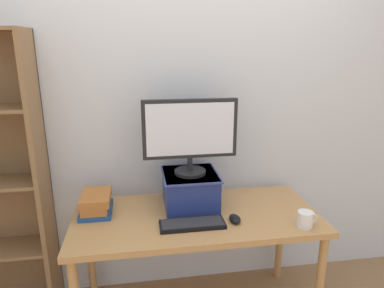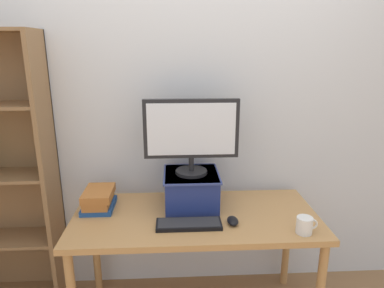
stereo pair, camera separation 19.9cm
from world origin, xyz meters
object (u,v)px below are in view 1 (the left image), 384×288
desk (196,226)px  computer_monitor (190,133)px  coffee_mug (305,219)px  keyboard (192,224)px  computer_mouse (235,219)px  book_stack (96,203)px  riser_box (190,189)px

desk → computer_monitor: 0.57m
coffee_mug → keyboard: bearing=170.1°
computer_mouse → coffee_mug: coffee_mug is taller
keyboard → book_stack: 0.61m
computer_mouse → book_stack: (-0.80, 0.24, 0.04)m
keyboard → coffee_mug: 0.63m
desk → coffee_mug: bearing=-23.0°
computer_mouse → book_stack: bearing=163.2°
riser_box → coffee_mug: riser_box is taller
book_stack → computer_mouse: bearing=-16.8°
desk → computer_mouse: 0.26m
coffee_mug → desk: bearing=157.0°
computer_monitor → coffee_mug: computer_monitor is taller
computer_monitor → desk: bearing=-81.7°
computer_monitor → keyboard: size_ratio=1.55×
desk → coffee_mug: (0.58, -0.24, 0.12)m
keyboard → coffee_mug: (0.62, -0.11, 0.03)m
desk → computer_mouse: computer_mouse is taller
riser_box → coffee_mug: (0.60, -0.37, -0.07)m
keyboard → computer_mouse: 0.25m
keyboard → computer_mouse: (0.25, 0.01, 0.01)m
computer_mouse → computer_monitor: bearing=132.0°
book_stack → coffee_mug: bearing=-17.2°
riser_box → book_stack: bearing=-179.3°
desk → computer_monitor: size_ratio=2.57×
desk → coffee_mug: 0.64m
riser_box → computer_mouse: size_ratio=3.38×
keyboard → book_stack: bearing=155.2°
desk → keyboard: (-0.05, -0.14, 0.09)m
keyboard → coffee_mug: size_ratio=3.14×
keyboard → desk: bearing=71.1°
computer_monitor → computer_mouse: 0.57m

